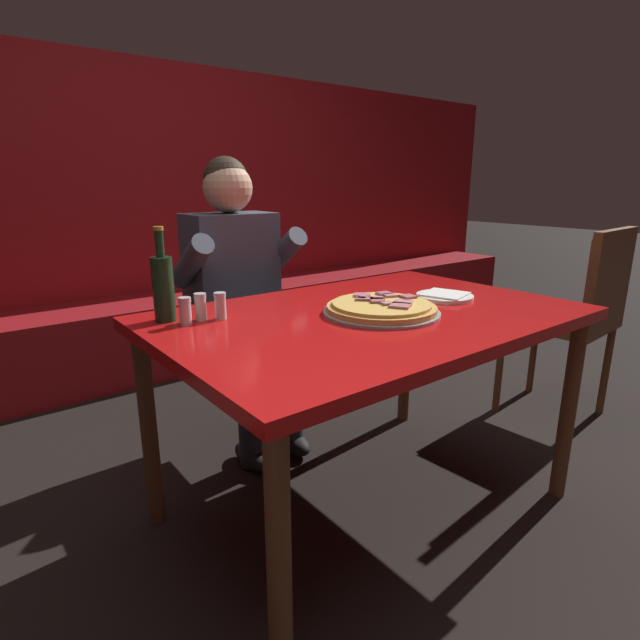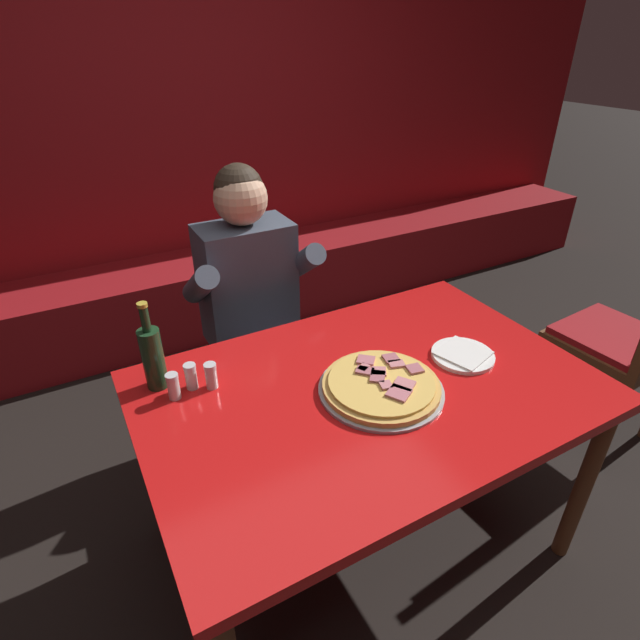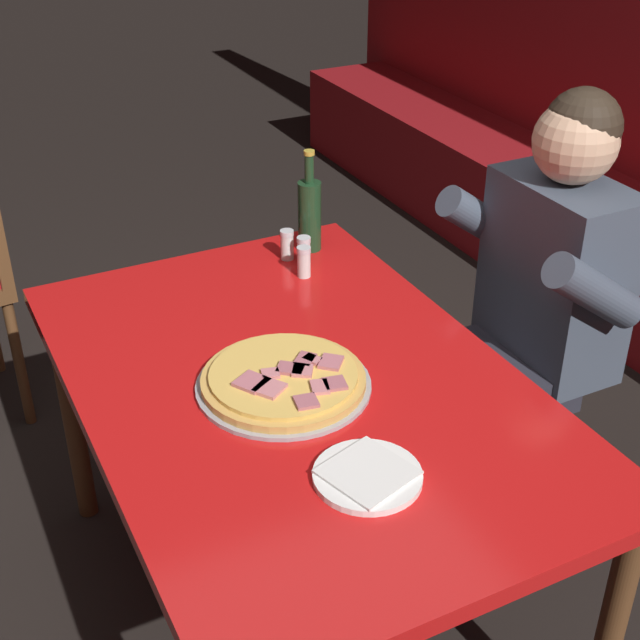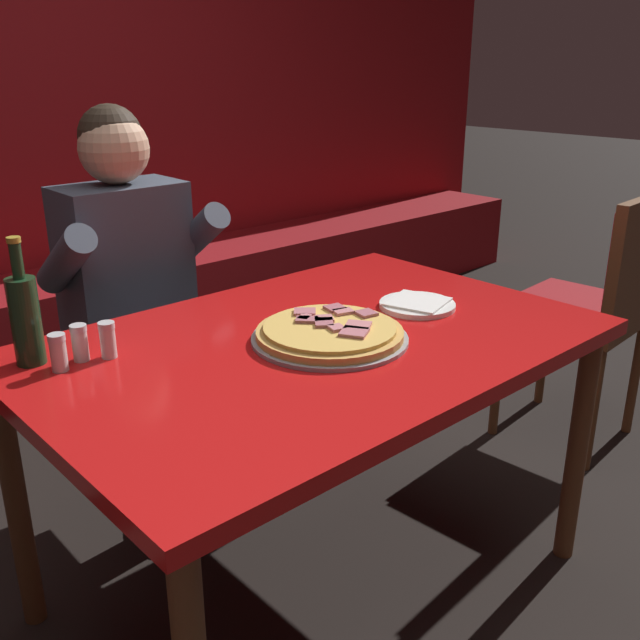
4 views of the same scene
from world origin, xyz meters
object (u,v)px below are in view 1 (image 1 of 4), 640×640
dining_chair_near_left (577,308)px  shaker_oregano (201,308)px  pizza (382,308)px  shaker_black_pepper (185,313)px  plate_white_paper (445,296)px  diner_seated_blue_shirt (242,293)px  beer_bottle (163,286)px  main_dining_table (369,334)px  shaker_red_pepper_flakes (220,307)px

dining_chair_near_left → shaker_oregano: bearing=169.4°
pizza → shaker_black_pepper: size_ratio=4.48×
shaker_black_pepper → shaker_oregano: same height
plate_white_paper → diner_seated_blue_shirt: 0.86m
diner_seated_blue_shirt → dining_chair_near_left: diner_seated_blue_shirt is taller
plate_white_paper → beer_bottle: size_ratio=0.72×
plate_white_paper → shaker_black_pepper: 0.94m
shaker_oregano → dining_chair_near_left: bearing=-10.6°
pizza → diner_seated_blue_shirt: 0.76m
shaker_black_pepper → shaker_oregano: (0.06, 0.02, 0.00)m
main_dining_table → shaker_black_pepper: size_ratio=16.25×
plate_white_paper → beer_bottle: (-0.94, 0.34, 0.10)m
shaker_red_pepper_flakes → dining_chair_near_left: dining_chair_near_left is taller
main_dining_table → pizza: pizza is taller
diner_seated_blue_shirt → plate_white_paper: bearing=-58.5°
beer_bottle → shaker_oregano: (0.09, -0.06, -0.07)m
shaker_oregano → beer_bottle: bearing=145.4°
shaker_oregano → diner_seated_blue_shirt: size_ratio=0.07×
shaker_oregano → dining_chair_near_left: (1.79, -0.34, -0.21)m
main_dining_table → pizza: (0.02, -0.04, 0.09)m
beer_bottle → shaker_black_pepper: bearing=-70.3°
pizza → diner_seated_blue_shirt: bearing=98.0°
shaker_oregano → dining_chair_near_left: size_ratio=0.09×
shaker_oregano → diner_seated_blue_shirt: (0.40, 0.46, -0.08)m
shaker_oregano → main_dining_table: bearing=-27.6°
dining_chair_near_left → shaker_red_pepper_flakes: bearing=169.9°
beer_bottle → shaker_red_pepper_flakes: beer_bottle is taller
shaker_black_pepper → shaker_red_pepper_flakes: same height
main_dining_table → shaker_oregano: bearing=152.4°
shaker_red_pepper_flakes → shaker_oregano: size_ratio=1.00×
beer_bottle → dining_chair_near_left: 1.95m
pizza → shaker_oregano: size_ratio=4.48×
plate_white_paper → diner_seated_blue_shirt: (-0.45, 0.73, -0.05)m
shaker_black_pepper → beer_bottle: bearing=109.7°
main_dining_table → shaker_oregano: shaker_oregano is taller
shaker_black_pepper → shaker_oregano: bearing=20.7°
shaker_red_pepper_flakes → diner_seated_blue_shirt: size_ratio=0.07×
pizza → shaker_oregano: (-0.50, 0.29, 0.02)m
shaker_oregano → pizza: bearing=-30.2°
shaker_red_pepper_flakes → shaker_oregano: (-0.06, 0.03, 0.00)m
shaker_black_pepper → dining_chair_near_left: dining_chair_near_left is taller
main_dining_table → shaker_red_pepper_flakes: bearing=152.2°
dining_chair_near_left → plate_white_paper: bearing=176.4°
pizza → diner_seated_blue_shirt: size_ratio=0.30×
plate_white_paper → diner_seated_blue_shirt: diner_seated_blue_shirt is taller
dining_chair_near_left → shaker_black_pepper: bearing=170.4°
shaker_red_pepper_flakes → dining_chair_near_left: size_ratio=0.09×
beer_bottle → shaker_red_pepper_flakes: 0.18m
main_dining_table → dining_chair_near_left: (1.31, -0.08, -0.10)m
beer_bottle → diner_seated_blue_shirt: bearing=38.9°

